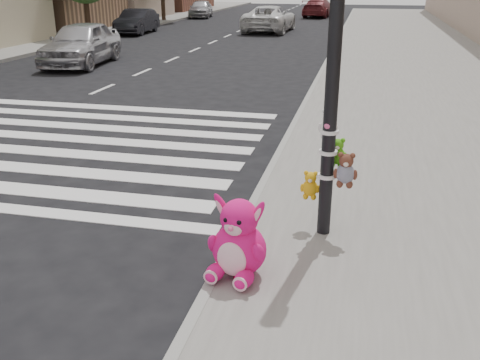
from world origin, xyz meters
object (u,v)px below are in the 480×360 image
(red_teddy, at_px, (237,270))
(car_white_near, at_px, (270,19))
(signal_pole, at_px, (333,103))
(car_dark_far, at_px, (137,21))
(car_silver_far, at_px, (81,43))
(pink_bunny, at_px, (238,243))

(red_teddy, relative_size, car_white_near, 0.04)
(signal_pole, height_order, car_white_near, signal_pole)
(signal_pole, relative_size, car_dark_far, 0.98)
(red_teddy, bearing_deg, car_silver_far, 102.20)
(pink_bunny, height_order, car_white_near, car_white_near)
(car_silver_far, bearing_deg, signal_pole, -57.62)
(pink_bunny, xyz_separation_m, car_silver_far, (-9.08, 13.47, 0.27))
(red_teddy, distance_m, car_silver_far, 16.32)
(car_dark_far, bearing_deg, car_white_near, 17.62)
(pink_bunny, distance_m, red_teddy, 0.28)
(signal_pole, distance_m, pink_bunny, 1.95)
(car_white_near, bearing_deg, red_teddy, 101.00)
(signal_pole, relative_size, red_teddy, 20.40)
(signal_pole, xyz_separation_m, car_white_near, (-5.29, 25.98, -1.03))
(signal_pole, height_order, car_dark_far, signal_pole)
(car_silver_far, bearing_deg, car_white_near, 64.79)
(car_silver_far, height_order, car_white_near, car_silver_far)
(car_silver_far, xyz_separation_m, car_white_near, (4.62, 13.75, -0.05))
(pink_bunny, relative_size, car_dark_far, 0.22)
(signal_pole, bearing_deg, car_dark_far, 118.15)
(pink_bunny, height_order, car_silver_far, car_silver_far)
(car_silver_far, distance_m, car_dark_far, 11.27)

